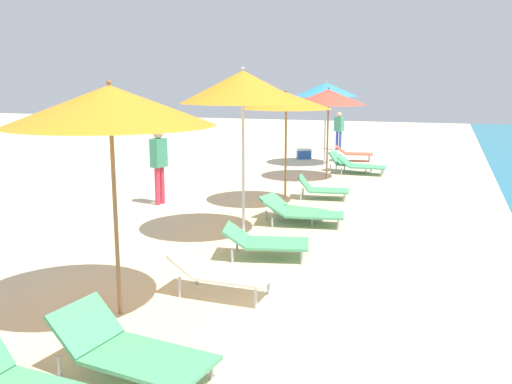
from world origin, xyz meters
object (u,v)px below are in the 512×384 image
at_px(umbrella_fourth, 243,87).
at_px(lounger_sixth_shoreside, 361,165).
at_px(lounger_fourth_shoreside, 303,212).
at_px(umbrella_fifth, 286,101).
at_px(lounger_fifth_shoreside, 322,188).
at_px(cooler_box, 304,154).
at_px(lounger_farthest_inland, 350,163).
at_px(person_walking_near, 339,127).
at_px(lounger_third_inland, 130,349).
at_px(lounger_fifth_inland, 292,208).
at_px(umbrella_farthest, 326,90).
at_px(lounger_fourth_inland, 265,241).
at_px(umbrella_sixth, 329,97).
at_px(lounger_third_shoreside, 221,272).
at_px(person_walking_mid, 159,158).
at_px(umbrella_third, 110,106).
at_px(lounger_farthest_shoreside, 353,153).

height_order(umbrella_fourth, lounger_sixth_shoreside, umbrella_fourth).
bearing_deg(lounger_fourth_shoreside, umbrella_fifth, 106.60).
height_order(lounger_fifth_shoreside, cooler_box, lounger_fifth_shoreside).
relative_size(umbrella_fourth, lounger_farthest_inland, 2.11).
height_order(lounger_farthest_inland, person_walking_near, person_walking_near).
distance_m(lounger_third_inland, lounger_fifth_shoreside, 8.63).
bearing_deg(lounger_fifth_shoreside, lounger_fifth_inland, -101.40).
xyz_separation_m(lounger_fifth_inland, person_walking_near, (-1.28, 11.92, 0.68)).
bearing_deg(umbrella_fifth, lounger_fifth_shoreside, 55.06).
bearing_deg(umbrella_farthest, umbrella_fifth, -86.00).
bearing_deg(lounger_fifth_inland, person_walking_near, 107.80).
height_order(lounger_fifth_shoreside, person_walking_near, person_walking_near).
bearing_deg(lounger_third_inland, lounger_fifth_inland, 99.14).
bearing_deg(lounger_fourth_inland, lounger_fifth_inland, 81.98).
bearing_deg(umbrella_sixth, lounger_fifth_shoreside, -80.76).
relative_size(umbrella_fifth, lounger_farthest_inland, 1.81).
distance_m(umbrella_fifth, cooler_box, 7.97).
relative_size(lounger_fifth_shoreside, umbrella_farthest, 0.46).
relative_size(lounger_fourth_inland, person_walking_near, 0.96).
distance_m(umbrella_farthest, cooler_box, 2.77).
distance_m(umbrella_sixth, lounger_sixth_shoreside, 2.47).
bearing_deg(lounger_sixth_shoreside, lounger_farthest_inland, 135.83).
height_order(lounger_third_shoreside, lounger_third_inland, lounger_third_inland).
relative_size(umbrella_fifth, person_walking_mid, 1.49).
distance_m(lounger_fifth_inland, umbrella_sixth, 5.37).
distance_m(lounger_third_shoreside, lounger_third_inland, 2.16).
bearing_deg(umbrella_sixth, lounger_sixth_shoreside, 55.05).
distance_m(umbrella_fifth, person_walking_mid, 3.11).
height_order(lounger_third_inland, person_walking_mid, person_walking_mid).
height_order(lounger_fifth_shoreside, lounger_sixth_shoreside, lounger_fifth_shoreside).
distance_m(umbrella_third, lounger_third_inland, 2.68).
distance_m(lounger_fifth_shoreside, umbrella_sixth, 3.45).
xyz_separation_m(lounger_third_inland, cooler_box, (-2.11, 15.26, -0.09)).
bearing_deg(lounger_third_inland, umbrella_fifth, 102.75).
bearing_deg(person_walking_near, person_walking_mid, -161.07).
distance_m(lounger_fourth_shoreside, lounger_farthest_inland, 6.85).
bearing_deg(lounger_sixth_shoreside, lounger_fifth_inland, -95.13).
bearing_deg(lounger_fifth_shoreside, person_walking_near, 89.99).
relative_size(umbrella_third, lounger_fifth_inland, 2.00).
xyz_separation_m(umbrella_third, lounger_third_shoreside, (0.93, 0.92, -2.16)).
height_order(lounger_fourth_shoreside, cooler_box, lounger_fourth_shoreside).
bearing_deg(lounger_fourth_shoreside, lounger_sixth_shoreside, 78.76).
height_order(umbrella_third, lounger_third_inland, umbrella_third).
xyz_separation_m(lounger_third_shoreside, lounger_fifth_shoreside, (-0.07, 6.48, -0.07)).
height_order(umbrella_sixth, person_walking_near, umbrella_sixth).
xyz_separation_m(umbrella_fourth, umbrella_farthest, (-0.45, 9.13, -0.17)).
distance_m(lounger_fifth_shoreside, lounger_fifth_inland, 2.21).
bearing_deg(umbrella_sixth, lounger_farthest_shoreside, 88.02).
height_order(lounger_third_inland, lounger_fourth_shoreside, lounger_third_inland).
xyz_separation_m(umbrella_fifth, lounger_sixth_shoreside, (0.99, 4.79, -2.06)).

